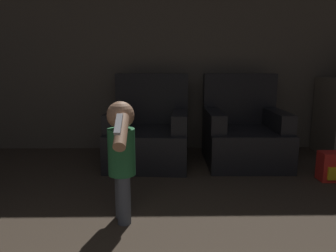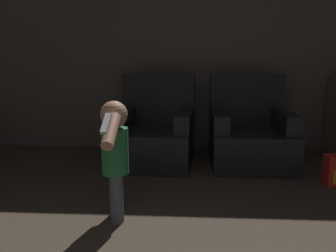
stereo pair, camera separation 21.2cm
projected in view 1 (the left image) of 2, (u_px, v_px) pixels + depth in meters
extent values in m
cube|color=#51493F|center=(161.00, 48.00, 4.15)|extent=(8.40, 0.05, 2.60)
cube|color=black|center=(149.00, 146.00, 3.66)|extent=(0.93, 0.97, 0.40)
cube|color=black|center=(152.00, 99.00, 3.93)|extent=(0.87, 0.23, 0.60)
cube|color=black|center=(117.00, 120.00, 3.63)|extent=(0.22, 0.75, 0.20)
cube|color=black|center=(180.00, 120.00, 3.58)|extent=(0.22, 0.75, 0.20)
cube|color=black|center=(244.00, 146.00, 3.68)|extent=(0.87, 0.91, 0.40)
cube|color=black|center=(239.00, 98.00, 3.95)|extent=(0.86, 0.17, 0.60)
cube|color=black|center=(214.00, 120.00, 3.62)|extent=(0.17, 0.74, 0.20)
cube|color=black|center=(277.00, 120.00, 3.62)|extent=(0.17, 0.74, 0.20)
cylinder|color=#474C56|center=(124.00, 200.00, 2.28)|extent=(0.09, 0.09, 0.34)
cylinder|color=#474C56|center=(122.00, 195.00, 2.38)|extent=(0.09, 0.09, 0.34)
cylinder|color=#236638|center=(122.00, 152.00, 2.27)|extent=(0.19, 0.19, 0.33)
sphere|color=#A37556|center=(121.00, 115.00, 2.22)|extent=(0.19, 0.19, 0.19)
cylinder|color=#A37556|center=(119.00, 150.00, 2.38)|extent=(0.08, 0.08, 0.28)
cylinder|color=#A37556|center=(121.00, 132.00, 2.00)|extent=(0.08, 0.28, 0.20)
cube|color=#99999E|center=(118.00, 124.00, 1.87)|extent=(0.04, 0.16, 0.10)
cube|color=red|center=(333.00, 166.00, 3.14)|extent=(0.25, 0.16, 0.28)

